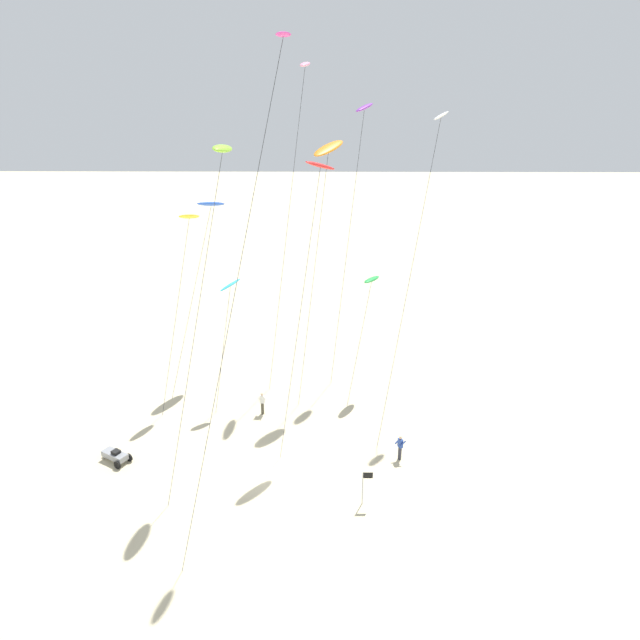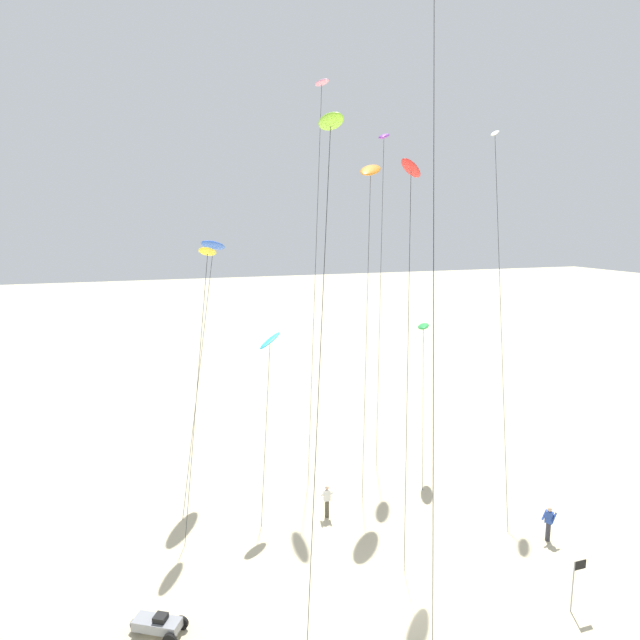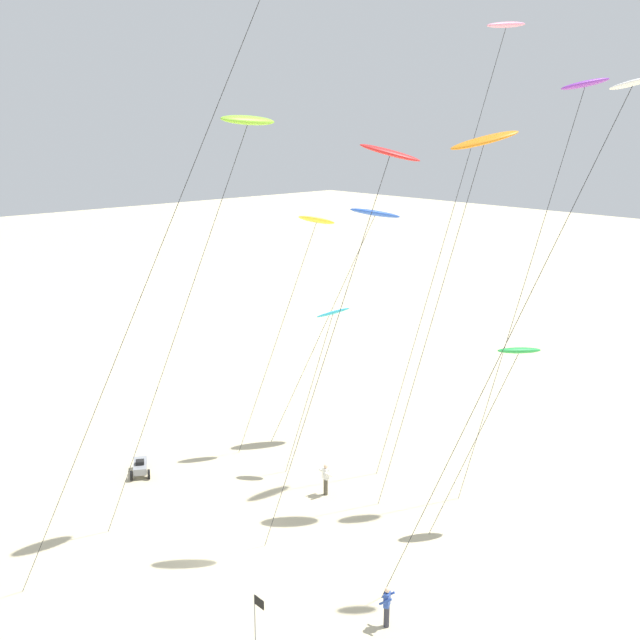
# 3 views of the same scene
# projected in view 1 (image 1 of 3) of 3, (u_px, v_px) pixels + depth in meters

# --- Properties ---
(ground_plane) EXTENTS (260.00, 260.00, 0.00)m
(ground_plane) POSITION_uv_depth(u_px,v_px,m) (258.00, 474.00, 35.50)
(ground_plane) COLOR beige
(kite_lime) EXTENTS (3.72, 7.73, 18.85)m
(kite_lime) POSITION_uv_depth(u_px,v_px,m) (222.00, 151.00, 31.82)
(kite_lime) COLOR #8CD833
(kite_lime) RESTS_ON ground
(kite_white) EXTENTS (4.92, 9.36, 20.20)m
(kite_white) POSITION_uv_depth(u_px,v_px,m) (439.00, 127.00, 38.44)
(kite_white) COLOR white
(kite_white) RESTS_ON ground
(kite_green) EXTENTS (2.63, 4.76, 8.79)m
(kite_green) POSITION_uv_depth(u_px,v_px,m) (372.00, 280.00, 42.98)
(kite_green) COLOR green
(kite_green) RESTS_ON ground
(kite_yellow) EXTENTS (2.84, 5.29, 13.67)m
(kite_yellow) POSITION_uv_depth(u_px,v_px,m) (189.00, 219.00, 40.77)
(kite_yellow) COLOR yellow
(kite_yellow) RESTS_ON ground
(kite_magenta) EXTENTS (5.27, 10.77, 24.11)m
(kite_magenta) POSITION_uv_depth(u_px,v_px,m) (279.00, 57.00, 28.49)
(kite_magenta) COLOR #D8339E
(kite_magenta) RESTS_ON ground
(kite_cyan) EXTENTS (2.02, 3.22, 9.19)m
(kite_cyan) POSITION_uv_depth(u_px,v_px,m) (230.00, 287.00, 41.11)
(kite_cyan) COLOR #33BFE0
(kite_cyan) RESTS_ON ground
(kite_pink) EXTENTS (3.25, 7.04, 23.29)m
(kite_pink) POSITION_uv_depth(u_px,v_px,m) (305.00, 69.00, 42.01)
(kite_pink) COLOR pink
(kite_pink) RESTS_ON ground
(kite_purple) EXTENTS (3.29, 6.05, 20.56)m
(kite_purple) POSITION_uv_depth(u_px,v_px,m) (364.00, 111.00, 43.22)
(kite_purple) COLOR purple
(kite_purple) RESTS_ON ground
(kite_orange) EXTENTS (3.46, 5.94, 18.25)m
(kite_orange) POSITION_uv_depth(u_px,v_px,m) (328.00, 150.00, 40.55)
(kite_orange) COLOR orange
(kite_orange) RESTS_ON ground
(kite_red) EXTENTS (3.60, 6.25, 17.70)m
(kite_red) POSITION_uv_depth(u_px,v_px,m) (320.00, 169.00, 35.31)
(kite_red) COLOR red
(kite_red) RESTS_ON ground
(kite_blue) EXTENTS (3.94, 7.29, 13.89)m
(kite_blue) POSITION_uv_depth(u_px,v_px,m) (211.00, 205.00, 44.21)
(kite_blue) COLOR blue
(kite_blue) RESTS_ON ground
(kite_flyer_nearest) EXTENTS (0.58, 0.56, 1.67)m
(kite_flyer_nearest) POSITION_uv_depth(u_px,v_px,m) (262.00, 403.00, 41.63)
(kite_flyer_nearest) COLOR #4C4738
(kite_flyer_nearest) RESTS_ON ground
(kite_flyer_middle) EXTENTS (0.69, 0.70, 1.67)m
(kite_flyer_middle) POSITION_uv_depth(u_px,v_px,m) (400.00, 447.00, 36.57)
(kite_flyer_middle) COLOR #33333D
(kite_flyer_middle) RESTS_ON ground
(beach_buggy) EXTENTS (2.05, 1.68, 0.82)m
(beach_buggy) POSITION_uv_depth(u_px,v_px,m) (115.00, 455.00, 36.52)
(beach_buggy) COLOR gray
(beach_buggy) RESTS_ON ground
(marker_flag) EXTENTS (0.57, 0.05, 2.10)m
(marker_flag) POSITION_uv_depth(u_px,v_px,m) (365.00, 482.00, 32.44)
(marker_flag) COLOR gray
(marker_flag) RESTS_ON ground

